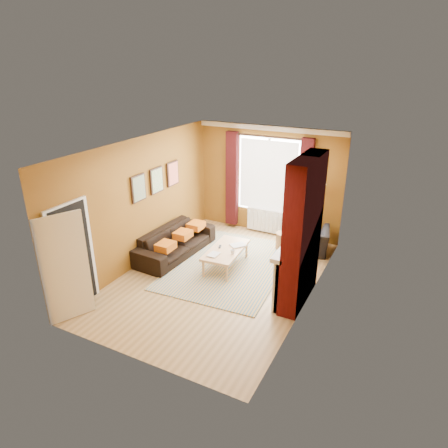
{
  "coord_description": "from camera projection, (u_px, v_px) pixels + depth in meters",
  "views": [
    {
      "loc": [
        3.45,
        -6.49,
        4.33
      ],
      "look_at": [
        0.0,
        0.25,
        1.15
      ],
      "focal_mm": 32.0,
      "sensor_mm": 36.0,
      "label": 1
    }
  ],
  "objects": [
    {
      "name": "tv_remote",
      "position": [
        220.0,
        247.0,
        8.82
      ],
      "size": [
        0.09,
        0.16,
        0.02
      ],
      "rotation": [
        0.0,
        0.0,
        0.32
      ],
      "color": "#232325",
      "rests_on": "coffee_table"
    },
    {
      "name": "book_a",
      "position": [
        209.0,
        253.0,
        8.5
      ],
      "size": [
        0.21,
        0.28,
        0.03
      ],
      "primitive_type": "imported",
      "rotation": [
        0.0,
        0.0,
        -0.04
      ],
      "color": "#999999",
      "rests_on": "coffee_table"
    },
    {
      "name": "mug",
      "position": [
        233.0,
        252.0,
        8.5
      ],
      "size": [
        0.12,
        0.12,
        0.09
      ],
      "primitive_type": "imported",
      "rotation": [
        0.0,
        0.0,
        0.37
      ],
      "color": "#999999",
      "rests_on": "coffee_table"
    },
    {
      "name": "ground",
      "position": [
        219.0,
        278.0,
        8.45
      ],
      "size": [
        5.5,
        5.5,
        0.0
      ],
      "primitive_type": "plane",
      "color": "olive",
      "rests_on": "ground"
    },
    {
      "name": "floor_lamp",
      "position": [
        320.0,
        198.0,
        9.33
      ],
      "size": [
        0.29,
        0.29,
        1.62
      ],
      "rotation": [
        0.0,
        0.0,
        0.25
      ],
      "color": "black",
      "rests_on": "ground"
    },
    {
      "name": "wicker_stool",
      "position": [
        283.0,
        241.0,
        9.65
      ],
      "size": [
        0.34,
        0.34,
        0.43
      ],
      "rotation": [
        0.0,
        0.0,
        -0.0
      ],
      "color": "olive",
      "rests_on": "ground"
    },
    {
      "name": "sofa",
      "position": [
        175.0,
        242.0,
        9.35
      ],
      "size": [
        0.98,
        2.25,
        0.64
      ],
      "primitive_type": "imported",
      "rotation": [
        0.0,
        0.0,
        1.51
      ],
      "color": "black",
      "rests_on": "ground"
    },
    {
      "name": "striped_rug",
      "position": [
        229.0,
        265.0,
        8.96
      ],
      "size": [
        2.57,
        3.41,
        0.02
      ],
      "rotation": [
        0.0,
        0.0,
        0.07
      ],
      "color": "#33648D",
      "rests_on": "ground"
    },
    {
      "name": "book_b",
      "position": [
        236.0,
        243.0,
        8.98
      ],
      "size": [
        0.39,
        0.4,
        0.02
      ],
      "primitive_type": "imported",
      "rotation": [
        0.0,
        0.0,
        -0.67
      ],
      "color": "#999999",
      "rests_on": "coffee_table"
    },
    {
      "name": "armchair",
      "position": [
        307.0,
        240.0,
        9.45
      ],
      "size": [
        1.14,
        1.05,
        0.63
      ],
      "primitive_type": "imported",
      "rotation": [
        0.0,
        0.0,
        3.37
      ],
      "color": "black",
      "rests_on": "ground"
    },
    {
      "name": "room_walls",
      "position": [
        253.0,
        218.0,
        7.88
      ],
      "size": [
        3.82,
        5.54,
        2.83
      ],
      "color": "brown",
      "rests_on": "ground"
    },
    {
      "name": "coffee_table",
      "position": [
        226.0,
        251.0,
        8.76
      ],
      "size": [
        0.77,
        1.38,
        0.45
      ],
      "rotation": [
        0.0,
        0.0,
        0.07
      ],
      "color": "#D8AE7C",
      "rests_on": "ground"
    }
  ]
}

